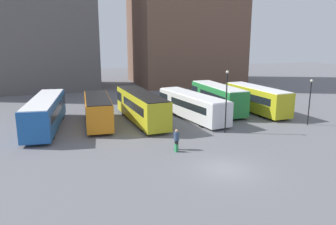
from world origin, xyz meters
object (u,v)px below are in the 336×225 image
bus_1 (98,110)px  bus_2 (141,106)px  lamp_post_1 (310,98)px  bus_0 (45,112)px  bus_4 (217,97)px  suitcase (176,148)px  bus_5 (256,99)px  traveler (177,138)px  lamp_post_0 (226,97)px  bus_3 (192,105)px

bus_1 → bus_2: bus_2 is taller
bus_2 → lamp_post_1: (16.43, -7.05, 1.15)m
bus_0 → bus_4: bus_4 is taller
bus_0 → suitcase: (10.19, -10.72, -1.41)m
bus_0 → bus_2: bearing=-84.1°
bus_2 → suitcase: size_ratio=13.57×
suitcase → bus_4: bearing=-44.8°
bus_5 → suitcase: bus_5 is taller
suitcase → lamp_post_1: lamp_post_1 is taller
bus_0 → bus_5: (24.43, -0.30, -0.00)m
lamp_post_1 → bus_0: bearing=164.5°
bus_2 → traveler: bus_2 is taller
bus_0 → lamp_post_0: (16.54, -7.17, 1.82)m
bus_4 → lamp_post_0: lamp_post_0 is taller
bus_1 → lamp_post_1: lamp_post_1 is taller
bus_4 → lamp_post_1: bearing=-145.9°
bus_0 → suitcase: bearing=-129.1°
suitcase → bus_3: bearing=-34.7°
bus_3 → lamp_post_1: (10.59, -6.61, 1.35)m
bus_1 → lamp_post_0: lamp_post_0 is taller
bus_2 → lamp_post_0: 9.79m
bus_1 → bus_5: 19.24m
bus_2 → lamp_post_1: bearing=-116.5°
bus_0 → bus_1: bus_0 is taller
bus_1 → lamp_post_1: 22.32m
bus_2 → traveler: bearing=179.9°
bus_1 → bus_2: (4.66, -0.13, 0.13)m
bus_5 → traveler: (-14.04, -9.94, -0.68)m
bus_1 → lamp_post_0: bearing=-118.1°
bus_3 → lamp_post_0: bearing=178.5°
bus_0 → lamp_post_0: 18.12m
lamp_post_0 → bus_5: bearing=41.0°
bus_3 → suitcase: size_ratio=13.31×
bus_5 → suitcase: bearing=123.0°
bus_5 → bus_2: bearing=86.6°
bus_2 → bus_5: 14.58m
bus_1 → bus_4: (14.93, 1.77, 0.16)m
bus_2 → bus_4: (10.27, 1.90, 0.03)m
bus_2 → traveler: (0.54, -10.00, -0.72)m
lamp_post_0 → lamp_post_1: lamp_post_0 is taller
bus_1 → traveler: 11.41m
traveler → bus_1: bearing=21.2°
bus_5 → suitcase: 17.70m
bus_3 → bus_1: bearing=77.9°
bus_5 → traveler: size_ratio=5.99×
suitcase → lamp_post_0: size_ratio=0.15×
bus_3 → lamp_post_0: size_ratio=1.95×
bus_3 → bus_5: (8.74, 0.38, 0.16)m
bus_2 → bus_3: bearing=-97.5°
bus_0 → suitcase: 14.86m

